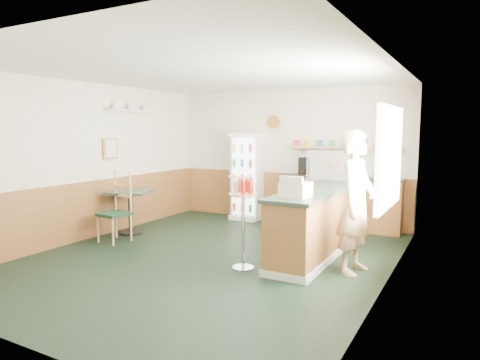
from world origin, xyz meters
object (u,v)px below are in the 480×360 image
Objects in this scene: condiment_stand at (243,211)px; cafe_chair at (118,204)px; cash_register at (296,190)px; drinks_fridge at (247,176)px; display_case at (337,167)px; cafe_table at (130,203)px; shopkeeper at (356,202)px.

condiment_stand is 1.01× the size of cafe_chair.
cafe_chair is (-3.25, 0.08, -0.48)m from cash_register.
drinks_fridge is 3.30m from condiment_stand.
cafe_chair is (-3.25, -1.79, -0.65)m from display_case.
cash_register is at bearing -51.70° from drinks_fridge.
cafe_table is (-2.73, 0.75, -0.24)m from condiment_stand.
shopkeeper is 1.56× the size of condiment_stand.
condiment_stand is at bearing -63.14° from drinks_fridge.
display_case is 0.49× the size of shopkeeper.
shopkeeper reaches higher than cafe_chair.
cafe_chair is at bearing 173.61° from condiment_stand.
cafe_table is (-1.24, -2.20, -0.35)m from drinks_fridge.
drinks_fridge reaches higher than cash_register.
display_case is at bearing 34.26° from cafe_chair.
display_case reaches higher than cafe_chair.
display_case reaches higher than condiment_stand.
display_case is (2.16, -0.87, 0.36)m from drinks_fridge.
display_case is 2.55× the size of cash_register.
drinks_fridge is at bearing 60.56° from cafe_table.
cash_register is at bearing -90.00° from display_case.
display_case is 2.23m from condiment_stand.
shopkeeper is 2.06× the size of cafe_table.
condiment_stand is 2.84m from cafe_table.
drinks_fridge is 1.99× the size of cafe_table.
cash_register reaches higher than cafe_chair.
cafe_chair reaches higher than cafe_table.
cash_register is 0.19× the size of shopkeeper.
shopkeeper reaches higher than cafe_table.
cafe_table is (-4.10, 0.17, -0.38)m from shopkeeper.
display_case is 1.69m from shopkeeper.
cafe_chair is (-3.95, -0.29, -0.32)m from shopkeeper.
drinks_fridge is 3.49m from cash_register.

